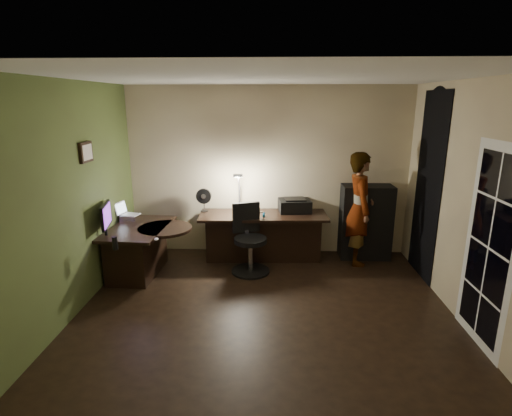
{
  "coord_description": "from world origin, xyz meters",
  "views": [
    {
      "loc": [
        0.07,
        -4.36,
        2.47
      ],
      "look_at": [
        -0.15,
        1.05,
        1.0
      ],
      "focal_mm": 28.0,
      "sensor_mm": 36.0,
      "label": 1
    }
  ],
  "objects_px": {
    "person": "(359,209)",
    "desk_left": "(140,251)",
    "cabinet": "(366,222)",
    "office_chair": "(250,240)",
    "desk_right": "(263,237)",
    "monitor": "(105,225)"
  },
  "relations": [
    {
      "from": "person",
      "to": "desk_left",
      "type": "bearing_deg",
      "value": 99.77
    },
    {
      "from": "cabinet",
      "to": "person",
      "type": "relative_size",
      "value": 0.68
    },
    {
      "from": "office_chair",
      "to": "cabinet",
      "type": "bearing_deg",
      "value": 1.5
    },
    {
      "from": "cabinet",
      "to": "person",
      "type": "height_order",
      "value": "person"
    },
    {
      "from": "desk_right",
      "to": "monitor",
      "type": "bearing_deg",
      "value": -156.94
    },
    {
      "from": "cabinet",
      "to": "monitor",
      "type": "distance_m",
      "value": 3.9
    },
    {
      "from": "desk_left",
      "to": "office_chair",
      "type": "xyz_separation_m",
      "value": [
        1.6,
        0.11,
        0.15
      ]
    },
    {
      "from": "desk_right",
      "to": "cabinet",
      "type": "xyz_separation_m",
      "value": [
        1.63,
        0.15,
        0.22
      ]
    },
    {
      "from": "desk_right",
      "to": "cabinet",
      "type": "bearing_deg",
      "value": 2.51
    },
    {
      "from": "desk_left",
      "to": "monitor",
      "type": "bearing_deg",
      "value": -128.28
    },
    {
      "from": "monitor",
      "to": "office_chair",
      "type": "xyz_separation_m",
      "value": [
        1.91,
        0.48,
        -0.36
      ]
    },
    {
      "from": "desk_right",
      "to": "monitor",
      "type": "height_order",
      "value": "monitor"
    },
    {
      "from": "desk_right",
      "to": "person",
      "type": "bearing_deg",
      "value": -5.6
    },
    {
      "from": "desk_left",
      "to": "desk_right",
      "type": "distance_m",
      "value": 1.88
    },
    {
      "from": "desk_right",
      "to": "cabinet",
      "type": "distance_m",
      "value": 1.65
    },
    {
      "from": "desk_right",
      "to": "monitor",
      "type": "distance_m",
      "value": 2.37
    },
    {
      "from": "person",
      "to": "office_chair",
      "type": "bearing_deg",
      "value": 105.32
    },
    {
      "from": "desk_left",
      "to": "office_chair",
      "type": "height_order",
      "value": "office_chair"
    },
    {
      "from": "monitor",
      "to": "desk_right",
      "type": "bearing_deg",
      "value": 14.19
    },
    {
      "from": "desk_left",
      "to": "monitor",
      "type": "distance_m",
      "value": 0.7
    },
    {
      "from": "desk_left",
      "to": "monitor",
      "type": "height_order",
      "value": "monitor"
    },
    {
      "from": "desk_left",
      "to": "cabinet",
      "type": "bearing_deg",
      "value": 15.8
    }
  ]
}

